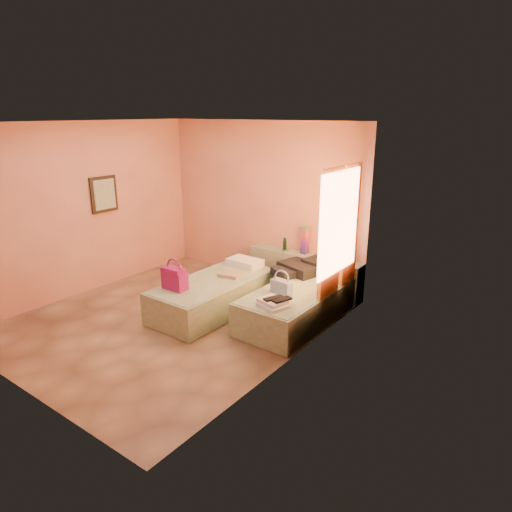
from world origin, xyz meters
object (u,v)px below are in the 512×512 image
at_px(water_bottle, 285,245).
at_px(blue_handbag, 282,287).
at_px(bed_right, 298,305).
at_px(magenta_handbag, 175,278).
at_px(flower_vase, 346,255).
at_px(headboard_ledge, 304,273).
at_px(bed_left, 213,295).
at_px(towel_stack, 273,304).
at_px(green_book, 322,258).

relative_size(water_bottle, blue_handbag, 0.74).
relative_size(bed_right, magenta_handbag, 5.72).
bearing_deg(blue_handbag, water_bottle, 127.37).
height_order(flower_vase, blue_handbag, flower_vase).
bearing_deg(water_bottle, magenta_handbag, -104.26).
bearing_deg(headboard_ledge, bed_left, -115.27).
bearing_deg(water_bottle, towel_stack, -61.37).
relative_size(bed_right, flower_vase, 7.13).
xyz_separation_m(headboard_ledge, towel_stack, (0.60, -1.81, 0.23)).
bearing_deg(bed_left, blue_handbag, 8.33).
relative_size(bed_right, green_book, 12.20).
bearing_deg(towel_stack, flower_vase, 84.52).
bearing_deg(towel_stack, green_book, 98.21).
relative_size(bed_right, blue_handbag, 6.53).
bearing_deg(headboard_ledge, green_book, -4.21).
height_order(bed_right, flower_vase, flower_vase).
relative_size(green_book, flower_vase, 0.58).
bearing_deg(blue_handbag, green_book, 99.89).
xyz_separation_m(flower_vase, blue_handbag, (-0.34, -1.32, -0.19)).
bearing_deg(blue_handbag, flower_vase, 81.60).
bearing_deg(magenta_handbag, headboard_ledge, 64.44).
bearing_deg(green_book, towel_stack, -60.71).
xyz_separation_m(blue_handbag, towel_stack, (0.17, -0.46, -0.05)).
xyz_separation_m(headboard_ledge, green_book, (0.34, -0.02, 0.34)).
bearing_deg(towel_stack, bed_right, 95.28).
bearing_deg(flower_vase, bed_right, -103.38).
bearing_deg(water_bottle, bed_left, -102.99).
xyz_separation_m(magenta_handbag, towel_stack, (1.50, 0.30, -0.11)).
bearing_deg(flower_vase, bed_left, -135.11).
bearing_deg(headboard_ledge, towel_stack, -71.82).
relative_size(water_bottle, flower_vase, 0.81).
height_order(headboard_ledge, bed_left, headboard_ledge).
xyz_separation_m(magenta_handbag, blue_handbag, (1.33, 0.76, -0.07)).
bearing_deg(green_book, water_bottle, -157.87).
xyz_separation_m(bed_right, blue_handbag, (-0.10, -0.30, 0.35)).
height_order(bed_left, towel_stack, towel_stack).
bearing_deg(towel_stack, headboard_ledge, 108.18).
relative_size(bed_right, water_bottle, 8.78).
distance_m(magenta_handbag, blue_handbag, 1.53).
relative_size(bed_left, flower_vase, 7.13).
xyz_separation_m(bed_left, magenta_handbag, (-0.19, -0.60, 0.41)).
distance_m(headboard_ledge, bed_left, 1.67).
xyz_separation_m(bed_left, towel_stack, (1.31, -0.30, 0.30)).
height_order(bed_left, magenta_handbag, magenta_handbag).
relative_size(headboard_ledge, flower_vase, 7.31).
distance_m(bed_left, towel_stack, 1.38).
bearing_deg(green_book, blue_handbag, -65.08).
distance_m(bed_left, flower_vase, 2.16).
distance_m(green_book, flower_vase, 0.45).
bearing_deg(magenta_handbag, water_bottle, 73.29).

